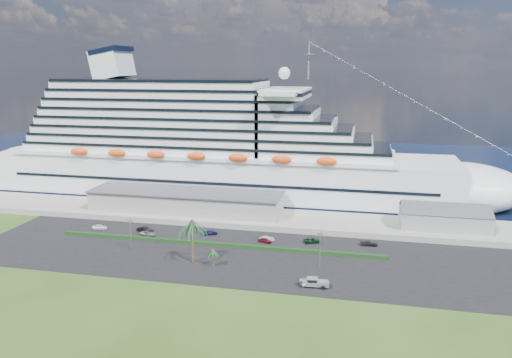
% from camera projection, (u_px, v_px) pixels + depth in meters
% --- Properties ---
extents(ground, '(420.00, 420.00, 0.00)m').
position_uv_depth(ground, '(229.00, 273.00, 114.38)').
color(ground, '#2E4617').
rests_on(ground, ground).
extents(asphalt_lot, '(140.00, 38.00, 0.12)m').
position_uv_depth(asphalt_lot, '(240.00, 255.00, 124.84)').
color(asphalt_lot, black).
rests_on(asphalt_lot, ground).
extents(wharf, '(240.00, 20.00, 1.80)m').
position_uv_depth(wharf, '(264.00, 218.00, 152.27)').
color(wharf, gray).
rests_on(wharf, ground).
extents(water, '(420.00, 160.00, 0.02)m').
position_uv_depth(water, '(301.00, 165.00, 238.18)').
color(water, black).
rests_on(water, ground).
extents(cruise_ship, '(191.00, 38.00, 54.00)m').
position_uv_depth(cruise_ship, '(218.00, 152.00, 176.10)').
color(cruise_ship, silver).
rests_on(cruise_ship, ground).
extents(terminal_building, '(61.00, 15.00, 6.30)m').
position_uv_depth(terminal_building, '(186.00, 201.00, 156.57)').
color(terminal_building, gray).
rests_on(terminal_building, wharf).
extents(port_shed, '(24.00, 12.31, 7.37)m').
position_uv_depth(port_shed, '(444.00, 218.00, 140.66)').
color(port_shed, gray).
rests_on(port_shed, wharf).
extents(hedge, '(88.00, 1.10, 0.90)m').
position_uv_depth(hedge, '(216.00, 244.00, 131.16)').
color(hedge, black).
rests_on(hedge, asphalt_lot).
extents(lamp_post_left, '(1.60, 0.35, 8.27)m').
position_uv_depth(lamp_post_left, '(131.00, 231.00, 126.64)').
color(lamp_post_left, gray).
rests_on(lamp_post_left, asphalt_lot).
extents(lamp_post_right, '(1.60, 0.35, 8.27)m').
position_uv_depth(lamp_post_right, '(320.00, 246.00, 116.64)').
color(lamp_post_right, gray).
rests_on(lamp_post_right, asphalt_lot).
extents(palm_tall, '(8.82, 8.82, 11.13)m').
position_uv_depth(palm_tall, '(192.00, 226.00, 118.22)').
color(palm_tall, '#47301E').
rests_on(palm_tall, ground).
extents(palm_short, '(3.53, 3.53, 4.56)m').
position_uv_depth(palm_short, '(213.00, 253.00, 116.88)').
color(palm_short, '#47301E').
rests_on(palm_short, ground).
extents(parked_car_0, '(4.47, 2.39, 1.45)m').
position_uv_depth(parked_car_0, '(100.00, 227.00, 144.29)').
color(parked_car_0, white).
rests_on(parked_car_0, asphalt_lot).
extents(parked_car_1, '(4.97, 2.53, 1.56)m').
position_uv_depth(parked_car_1, '(145.00, 230.00, 141.82)').
color(parked_car_1, black).
rests_on(parked_car_1, asphalt_lot).
extents(parked_car_2, '(4.73, 2.45, 1.27)m').
position_uv_depth(parked_car_2, '(148.00, 233.00, 139.02)').
color(parked_car_2, gray).
rests_on(parked_car_2, asphalt_lot).
extents(parked_car_3, '(4.79, 3.45, 1.29)m').
position_uv_depth(parked_car_3, '(209.00, 232.00, 139.74)').
color(parked_car_3, '#17164D').
rests_on(parked_car_3, asphalt_lot).
extents(parked_car_4, '(4.04, 2.62, 1.28)m').
position_uv_depth(parked_car_4, '(265.00, 240.00, 133.58)').
color(parked_car_4, maroon).
rests_on(parked_car_4, asphalt_lot).
extents(parked_car_5, '(4.23, 2.81, 1.32)m').
position_uv_depth(parked_car_5, '(267.00, 239.00, 134.64)').
color(parked_car_5, silver).
rests_on(parked_car_5, asphalt_lot).
extents(parked_car_6, '(5.09, 3.80, 1.29)m').
position_uv_depth(parked_car_6, '(312.00, 240.00, 133.41)').
color(parked_car_6, '#0C3319').
rests_on(parked_car_6, asphalt_lot).
extents(parked_car_7, '(4.54, 2.02, 1.29)m').
position_uv_depth(parked_car_7, '(369.00, 243.00, 131.31)').
color(parked_car_7, '#232228').
rests_on(parked_car_7, asphalt_lot).
extents(pickup_truck, '(5.85, 2.59, 2.01)m').
position_uv_depth(pickup_truck, '(315.00, 282.00, 106.67)').
color(pickup_truck, black).
rests_on(pickup_truck, asphalt_lot).
extents(boat_trailer, '(6.09, 4.09, 1.73)m').
position_uv_depth(boat_trailer, '(311.00, 281.00, 106.92)').
color(boat_trailer, gray).
rests_on(boat_trailer, asphalt_lot).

